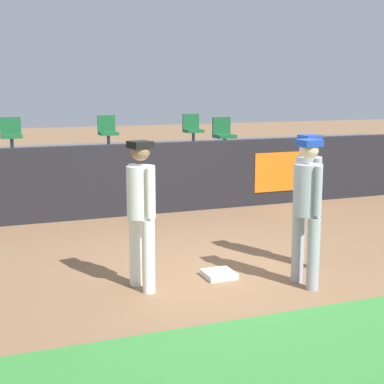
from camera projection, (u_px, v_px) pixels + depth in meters
The scene contains 12 objects.
ground_plane at pixel (232, 273), 8.00m from camera, with size 60.00×60.00×0.00m, color #846042.
grass_foreground_strip at pixel (366, 365), 5.35m from camera, with size 18.00×2.80×0.01m, color #388438.
first_base at pixel (219, 274), 7.82m from camera, with size 0.40×0.40×0.08m, color white.
player_fielder_home at pixel (141, 205), 7.20m from camera, with size 0.43×0.60×1.88m.
player_runner_visitor at pixel (307, 202), 7.30m from camera, with size 0.38×0.53×1.89m.
player_coach_visitor at pixel (308, 191), 8.19m from camera, with size 0.38×0.52×1.88m.
field_wall at pixel (147, 179), 11.63m from camera, with size 18.00×0.26×1.42m.
bleacher_platform at pixel (115, 172), 14.02m from camera, with size 18.00×4.80×0.98m, color #59595E.
seat_back_left at pixel (11, 133), 13.63m from camera, with size 0.48×0.44×0.84m.
seat_back_center at pixel (108, 130), 14.46m from camera, with size 0.44×0.44×0.84m.
seat_back_right at pixel (192, 128), 15.27m from camera, with size 0.46×0.44×0.84m.
seat_front_right at pixel (223, 133), 13.65m from camera, with size 0.45×0.44×0.84m.
Camera 1 is at (-3.30, -6.94, 2.54)m, focal length 54.20 mm.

